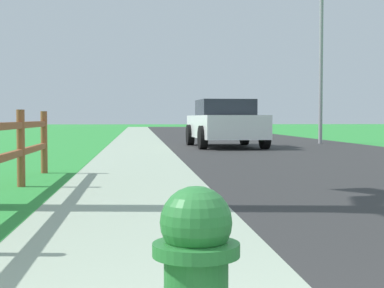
% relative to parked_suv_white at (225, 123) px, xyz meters
% --- Properties ---
extents(ground_plane, '(120.00, 120.00, 0.00)m').
position_rel_parked_suv_white_xyz_m(ground_plane, '(-1.86, 7.21, -0.77)').
color(ground_plane, green).
extents(road_asphalt, '(7.00, 66.00, 0.01)m').
position_rel_parked_suv_white_xyz_m(road_asphalt, '(1.64, 9.21, -0.77)').
color(road_asphalt, '#2E2E2E').
rests_on(road_asphalt, ground).
extents(curb_concrete, '(6.00, 66.00, 0.01)m').
position_rel_parked_suv_white_xyz_m(curb_concrete, '(-4.86, 9.21, -0.77)').
color(curb_concrete, '#9EB098').
rests_on(curb_concrete, ground).
extents(grass_verge, '(5.00, 66.00, 0.00)m').
position_rel_parked_suv_white_xyz_m(grass_verge, '(-6.36, 9.21, -0.77)').
color(grass_verge, green).
rests_on(grass_verge, ground).
extents(parked_suv_white, '(2.30, 4.46, 1.54)m').
position_rel_parked_suv_white_xyz_m(parked_suv_white, '(0.00, 0.00, 0.00)').
color(parked_suv_white, white).
rests_on(parked_suv_white, ground).
extents(street_lamp, '(1.17, 0.20, 5.64)m').
position_rel_parked_suv_white_xyz_m(street_lamp, '(3.98, 2.14, 2.63)').
color(street_lamp, gray).
rests_on(street_lamp, ground).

